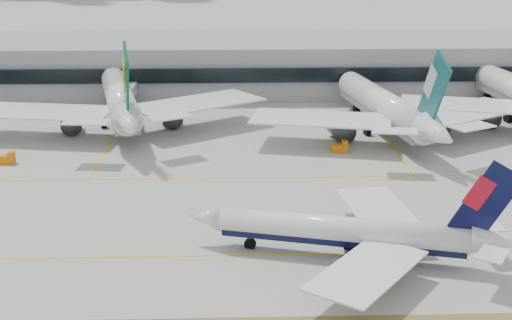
{
  "coord_description": "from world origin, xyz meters",
  "views": [
    {
      "loc": [
        1.26,
        -101.58,
        45.9
      ],
      "look_at": [
        5.04,
        18.0,
        7.5
      ],
      "focal_mm": 50.0,
      "sensor_mm": 36.0,
      "label": 1
    }
  ],
  "objects_px": {
    "terminal": "(230,64)",
    "taxiing_airliner": "(354,233)",
    "widebody_eva": "(120,101)",
    "widebody_cathay": "(387,109)"
  },
  "relations": [
    {
      "from": "terminal",
      "to": "taxiing_airliner",
      "type": "bearing_deg",
      "value": -81.3
    },
    {
      "from": "taxiing_airliner",
      "to": "widebody_eva",
      "type": "relative_size",
      "value": 0.71
    },
    {
      "from": "widebody_eva",
      "to": "widebody_cathay",
      "type": "bearing_deg",
      "value": -110.52
    },
    {
      "from": "widebody_cathay",
      "to": "terminal",
      "type": "bearing_deg",
      "value": 24.21
    },
    {
      "from": "widebody_eva",
      "to": "terminal",
      "type": "height_order",
      "value": "widebody_eva"
    },
    {
      "from": "taxiing_airliner",
      "to": "widebody_eva",
      "type": "height_order",
      "value": "widebody_eva"
    },
    {
      "from": "taxiing_airliner",
      "to": "terminal",
      "type": "bearing_deg",
      "value": -66.17
    },
    {
      "from": "widebody_eva",
      "to": "terminal",
      "type": "relative_size",
      "value": 0.25
    },
    {
      "from": "taxiing_airliner",
      "to": "terminal",
      "type": "height_order",
      "value": "taxiing_airliner"
    },
    {
      "from": "widebody_cathay",
      "to": "terminal",
      "type": "distance_m",
      "value": 66.58
    }
  ]
}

